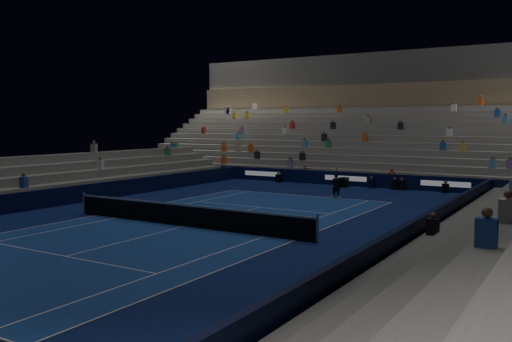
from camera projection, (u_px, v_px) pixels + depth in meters
The scene contains 10 objects.
ground at pixel (185, 226), 24.05m from camera, with size 90.00×90.00×0.00m, color #0D1A50.
court_surface at pixel (185, 226), 24.05m from camera, with size 10.97×23.77×0.01m, color navy.
sponsor_barrier_far at pixel (346, 179), 39.71m from camera, with size 44.00×0.25×1.00m, color #080F33.
sponsor_barrier_east at pixel (404, 240), 18.95m from camera, with size 0.25×37.00×1.00m, color black.
sponsor_barrier_west at pixel (41, 199), 29.07m from camera, with size 0.25×37.00×1.00m, color black.
grandstand_main at pixel (388, 136), 47.44m from camera, with size 44.00×15.20×11.20m.
grandstand_west at pixel (1, 187), 30.84m from camera, with size 5.00×37.00×2.50m.
tennis_net at pixel (184, 215), 24.01m from camera, with size 12.90×0.10×1.10m.
tennis_player at pixel (336, 186), 33.04m from camera, with size 0.56×0.37×1.54m, color black.
broadcast_camera at pixel (343, 182), 38.81m from camera, with size 0.62×1.03×0.69m.
Camera 1 is at (15.11, -18.59, 4.53)m, focal length 38.47 mm.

